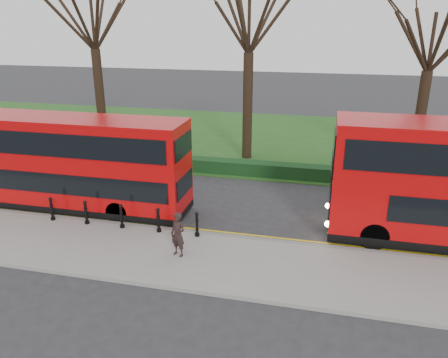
# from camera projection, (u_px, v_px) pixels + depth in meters

# --- Properties ---
(ground) EXTENTS (120.00, 120.00, 0.00)m
(ground) POSITION_uv_depth(u_px,v_px,m) (161.00, 220.00, 19.39)
(ground) COLOR #28282B
(ground) RESTS_ON ground
(pavement) EXTENTS (60.00, 4.00, 0.15)m
(pavement) POSITION_uv_depth(u_px,v_px,m) (133.00, 251.00, 16.62)
(pavement) COLOR gray
(pavement) RESTS_ON ground
(kerb) EXTENTS (60.00, 0.25, 0.16)m
(kerb) POSITION_uv_depth(u_px,v_px,m) (153.00, 228.00, 18.45)
(kerb) COLOR slate
(kerb) RESTS_ON ground
(grass_verge) EXTENTS (60.00, 18.00, 0.06)m
(grass_verge) POSITION_uv_depth(u_px,v_px,m) (233.00, 137.00, 33.09)
(grass_verge) COLOR #1D4D19
(grass_verge) RESTS_ON ground
(hedge) EXTENTS (60.00, 0.90, 0.80)m
(hedge) POSITION_uv_depth(u_px,v_px,m) (203.00, 165.00, 25.46)
(hedge) COLOR black
(hedge) RESTS_ON ground
(yellow_line_outer) EXTENTS (60.00, 0.10, 0.01)m
(yellow_line_outer) POSITION_uv_depth(u_px,v_px,m) (155.00, 227.00, 18.74)
(yellow_line_outer) COLOR yellow
(yellow_line_outer) RESTS_ON ground
(yellow_line_inner) EXTENTS (60.00, 0.10, 0.01)m
(yellow_line_inner) POSITION_uv_depth(u_px,v_px,m) (157.00, 225.00, 18.93)
(yellow_line_inner) COLOR yellow
(yellow_line_inner) RESTS_ON ground
(tree_left) EXTENTS (7.70, 7.70, 12.03)m
(tree_left) POSITION_uv_depth(u_px,v_px,m) (92.00, 13.00, 27.26)
(tree_left) COLOR black
(tree_left) RESTS_ON ground
(tree_mid) EXTENTS (7.63, 7.63, 11.92)m
(tree_mid) POSITION_uv_depth(u_px,v_px,m) (249.00, 14.00, 25.12)
(tree_mid) COLOR black
(tree_mid) RESTS_ON ground
(tree_right) EXTENTS (6.68, 6.68, 10.43)m
(tree_right) POSITION_uv_depth(u_px,v_px,m) (433.00, 36.00, 23.33)
(tree_right) COLOR black
(tree_right) RESTS_ON ground
(bollard_row) EXTENTS (6.72, 0.15, 1.00)m
(bollard_row) POSITION_uv_depth(u_px,v_px,m) (121.00, 217.00, 18.19)
(bollard_row) COLOR black
(bollard_row) RESTS_ON pavement
(bus_lead) EXTENTS (10.83, 2.49, 4.31)m
(bus_lead) POSITION_uv_depth(u_px,v_px,m) (72.00, 164.00, 20.00)
(bus_lead) COLOR #B30709
(bus_lead) RESTS_ON ground
(pedestrian) EXTENTS (0.73, 0.62, 1.70)m
(pedestrian) POSITION_uv_depth(u_px,v_px,m) (178.00, 235.00, 15.92)
(pedestrian) COLOR black
(pedestrian) RESTS_ON pavement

